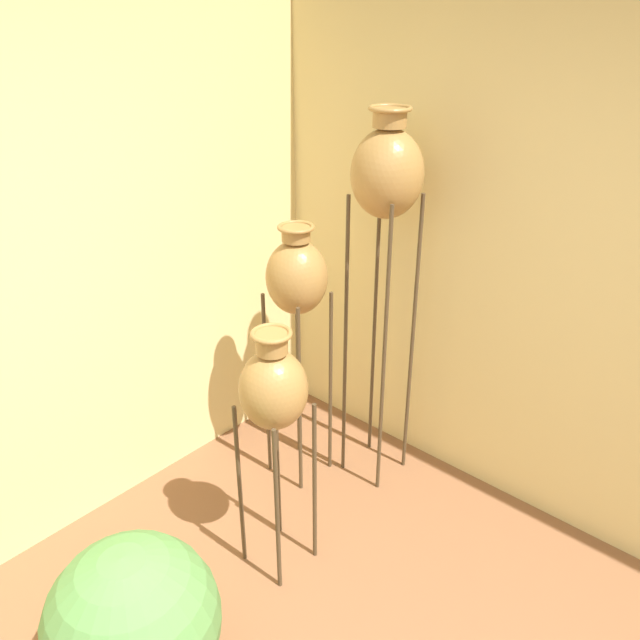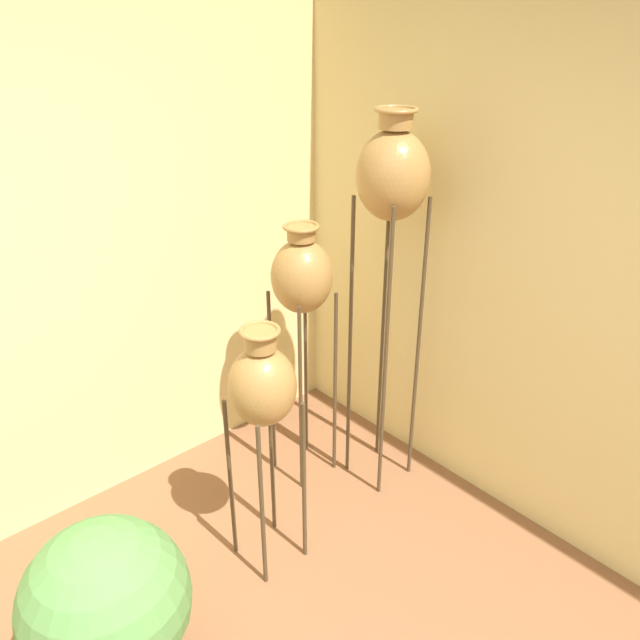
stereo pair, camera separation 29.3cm
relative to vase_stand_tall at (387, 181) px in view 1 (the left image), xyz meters
The scene contains 4 objects.
vase_stand_tall is the anchor object (origin of this frame).
vase_stand_medium 0.65m from the vase_stand_tall, 133.37° to the left, with size 0.31×0.31×1.45m.
vase_stand_short 1.10m from the vase_stand_tall, behind, with size 0.29×0.29×1.22m.
potted_plant 2.09m from the vase_stand_tall, behind, with size 0.62×0.62×0.73m.
Camera 1 is at (-0.51, -0.43, 2.36)m, focal length 35.00 mm.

